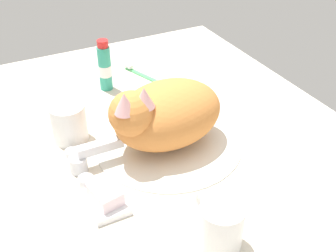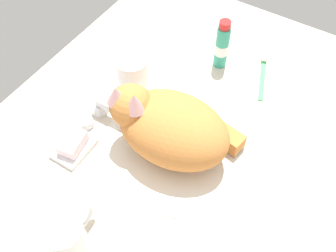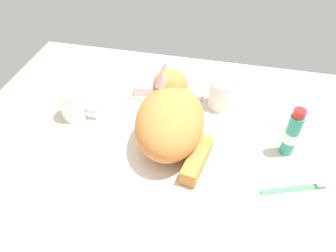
% 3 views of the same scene
% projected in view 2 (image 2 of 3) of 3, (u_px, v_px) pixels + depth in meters
% --- Properties ---
extents(ground_plane, '(1.10, 0.83, 0.03)m').
position_uv_depth(ground_plane, '(173.00, 153.00, 0.84)').
color(ground_plane, beige).
extents(sink_basin, '(0.31, 0.31, 0.01)m').
position_uv_depth(sink_basin, '(173.00, 149.00, 0.82)').
color(sink_basin, silver).
rests_on(sink_basin, ground_plane).
extents(faucet, '(0.12, 0.11, 0.05)m').
position_uv_depth(faucet, '(105.00, 108.00, 0.86)').
color(faucet, silver).
rests_on(faucet, ground_plane).
extents(cat, '(0.20, 0.26, 0.16)m').
position_uv_depth(cat, '(169.00, 126.00, 0.76)').
color(cat, '#D17F3D').
rests_on(cat, sink_basin).
extents(coffee_mug, '(0.11, 0.07, 0.08)m').
position_uv_depth(coffee_mug, '(67.00, 237.00, 0.67)').
color(coffee_mug, white).
rests_on(coffee_mug, ground_plane).
extents(rinse_cup, '(0.08, 0.08, 0.08)m').
position_uv_depth(rinse_cup, '(132.00, 73.00, 0.90)').
color(rinse_cup, white).
rests_on(rinse_cup, ground_plane).
extents(soap_dish, '(0.09, 0.06, 0.01)m').
position_uv_depth(soap_dish, '(74.00, 148.00, 0.82)').
color(soap_dish, white).
rests_on(soap_dish, ground_plane).
extents(soap_bar, '(0.07, 0.05, 0.03)m').
position_uv_depth(soap_bar, '(72.00, 143.00, 0.80)').
color(soap_bar, silver).
rests_on(soap_bar, soap_dish).
extents(toothpaste_bottle, '(0.03, 0.03, 0.13)m').
position_uv_depth(toothpaste_bottle, '(222.00, 46.00, 0.93)').
color(toothpaste_bottle, teal).
rests_on(toothpaste_bottle, ground_plane).
extents(toothbrush, '(0.14, 0.06, 0.02)m').
position_uv_depth(toothbrush, '(263.00, 74.00, 0.95)').
color(toothbrush, '#4CB266').
rests_on(toothbrush, ground_plane).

